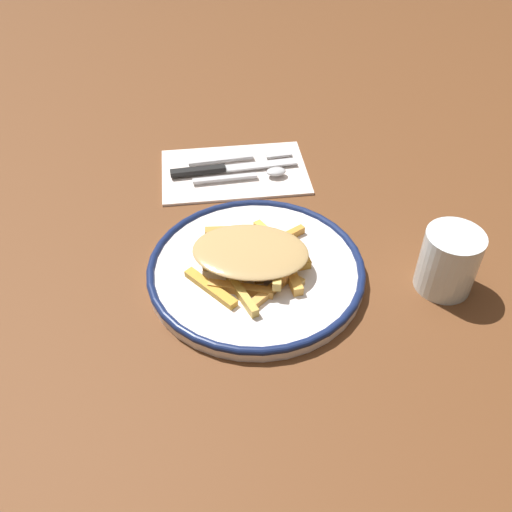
% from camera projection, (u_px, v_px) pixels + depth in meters
% --- Properties ---
extents(ground_plane, '(2.60, 2.60, 0.00)m').
position_uv_depth(ground_plane, '(256.00, 275.00, 0.75)').
color(ground_plane, brown).
extents(plate, '(0.29, 0.29, 0.02)m').
position_uv_depth(plate, '(256.00, 270.00, 0.74)').
color(plate, white).
rests_on(plate, ground_plane).
extents(fries_heap, '(0.18, 0.17, 0.04)m').
position_uv_depth(fries_heap, '(254.00, 257.00, 0.73)').
color(fries_heap, gold).
rests_on(fries_heap, plate).
extents(napkin, '(0.17, 0.25, 0.01)m').
position_uv_depth(napkin, '(234.00, 171.00, 0.93)').
color(napkin, silver).
rests_on(napkin, ground_plane).
extents(fork, '(0.04, 0.18, 0.01)m').
position_uv_depth(fork, '(241.00, 157.00, 0.94)').
color(fork, silver).
rests_on(fork, napkin).
extents(knife, '(0.04, 0.21, 0.01)m').
position_uv_depth(knife, '(223.00, 168.00, 0.92)').
color(knife, black).
rests_on(knife, napkin).
extents(spoon, '(0.03, 0.15, 0.01)m').
position_uv_depth(spoon, '(256.00, 174.00, 0.90)').
color(spoon, silver).
rests_on(spoon, napkin).
extents(water_glass, '(0.07, 0.07, 0.09)m').
position_uv_depth(water_glass, '(449.00, 261.00, 0.71)').
color(water_glass, silver).
rests_on(water_glass, ground_plane).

